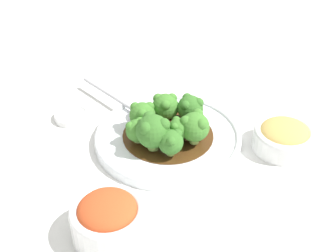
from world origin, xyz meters
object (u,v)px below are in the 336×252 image
serving_spoon (137,111)px  beef_strip_0 (192,130)px  broccoli_floret_0 (153,131)px  broccoli_floret_2 (137,130)px  broccoli_floret_3 (179,128)px  side_bowl_appetizer (284,136)px  broccoli_floret_5 (195,126)px  main_plate (168,137)px  beef_strip_2 (175,128)px  broccoli_floret_6 (190,108)px  broccoli_floret_4 (171,141)px  beef_strip_1 (158,132)px  side_bowl_kimchi (108,218)px  sauce_dish (71,115)px  broccoli_floret_1 (165,106)px  broccoli_floret_7 (142,115)px

serving_spoon → beef_strip_0: bearing=-22.3°
broccoli_floret_0 → broccoli_floret_2: size_ratio=1.50×
broccoli_floret_3 → side_bowl_appetizer: 0.18m
broccoli_floret_0 → broccoli_floret_3: size_ratio=1.32×
broccoli_floret_3 → broccoli_floret_5: bearing=13.4°
main_plate → beef_strip_2: 0.02m
broccoli_floret_0 → broccoli_floret_6: 0.10m
broccoli_floret_5 → broccoli_floret_6: size_ratio=1.06×
broccoli_floret_3 → broccoli_floret_4: size_ratio=1.04×
main_plate → broccoli_floret_0: broccoli_floret_0 is taller
beef_strip_0 → broccoli_floret_6: size_ratio=0.94×
broccoli_floret_4 → broccoli_floret_6: (0.02, 0.09, 0.01)m
beef_strip_0 → broccoli_floret_3: (-0.02, -0.03, 0.02)m
broccoli_floret_6 → broccoli_floret_3: bearing=-100.6°
main_plate → broccoli_floret_6: (0.03, 0.04, 0.04)m
beef_strip_1 → side_bowl_kimchi: 0.21m
beef_strip_1 → sauce_dish: beef_strip_1 is taller
beef_strip_2 → broccoli_floret_5: size_ratio=1.05×
beef_strip_0 → beef_strip_1: (-0.06, -0.01, -0.00)m
beef_strip_2 → side_bowl_appetizer: bearing=2.0°
broccoli_floret_2 → broccoli_floret_6: broccoli_floret_6 is taller
broccoli_floret_0 → broccoli_floret_1: bearing=84.7°
broccoli_floret_4 → broccoli_floret_5: size_ratio=0.80×
broccoli_floret_6 → side_bowl_appetizer: (0.16, -0.02, -0.03)m
beef_strip_2 → broccoli_floret_3: bearing=-72.3°
main_plate → beef_strip_0: 0.04m
broccoli_floret_0 → sauce_dish: size_ratio=0.98×
side_bowl_appetizer → broccoli_floret_3: bearing=-167.4°
broccoli_floret_5 → side_bowl_appetizer: size_ratio=0.54×
broccoli_floret_1 → broccoli_floret_7: 0.04m
broccoli_floret_2 → broccoli_floret_3: size_ratio=0.88×
beef_strip_2 → serving_spoon: bearing=151.4°
beef_strip_0 → sauce_dish: size_ratio=0.79×
broccoli_floret_0 → side_bowl_kimchi: bearing=-99.8°
broccoli_floret_0 → sauce_dish: (-0.17, 0.09, -0.05)m
serving_spoon → side_bowl_appetizer: 0.26m
broccoli_floret_0 → broccoli_floret_3: broccoli_floret_0 is taller
broccoli_floret_1 → broccoli_floret_2: broccoli_floret_1 is taller
beef_strip_0 → broccoli_floret_3: broccoli_floret_3 is taller
broccoli_floret_2 → broccoli_floret_5: (0.09, 0.01, 0.01)m
broccoli_floret_1 → broccoli_floret_2: (-0.04, -0.07, -0.01)m
broccoli_floret_2 → broccoli_floret_3: (0.07, 0.01, 0.01)m
broccoli_floret_0 → broccoli_floret_6: (0.05, 0.08, -0.00)m
broccoli_floret_5 → sauce_dish: 0.25m
broccoli_floret_4 → side_bowl_appetizer: broccoli_floret_4 is taller
broccoli_floret_4 → sauce_dish: size_ratio=0.71×
side_bowl_kimchi → sauce_dish: 0.30m
broccoli_floret_1 → sauce_dish: broccoli_floret_1 is taller
side_bowl_kimchi → side_bowl_appetizer: 0.34m
beef_strip_1 → broccoli_floret_1: bearing=82.4°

